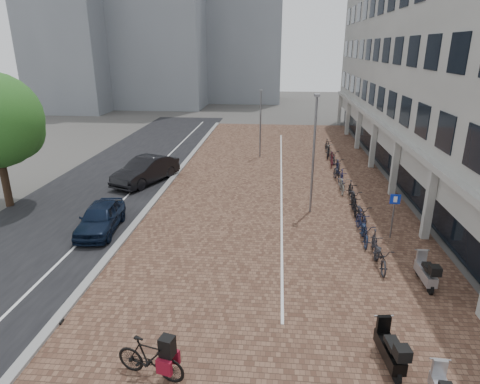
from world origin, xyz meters
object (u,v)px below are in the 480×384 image
Objects in this scene: car_navy at (100,218)px; parking_sign at (394,210)px; car_dark at (146,170)px; hero_bike at (150,358)px; scooter_mid at (390,348)px; scooter_front at (426,271)px.

car_navy is 1.87× the size of parking_sign.
car_dark is at bearing 155.75° from parking_sign.
hero_bike is 1.17× the size of scooter_mid.
scooter_front is (14.12, -11.09, -0.24)m from car_dark.
car_dark is at bearing 32.06° from hero_bike.
car_dark reaches higher than scooter_mid.
parking_sign reaches higher than scooter_mid.
scooter_mid reaches higher than scooter_front.
hero_bike reaches higher than scooter_front.
scooter_mid is at bearing -66.93° from hero_bike.
scooter_front is at bearing -19.99° from car_navy.
scooter_front is 0.79× the size of parking_sign.
scooter_front is 4.98m from scooter_mid.
car_navy is at bearing 164.51° from scooter_front.
hero_bike is 1.21× the size of scooter_front.
parking_sign is at bearing -3.89° from car_navy.
scooter_mid is at bearing -119.69° from scooter_front.
scooter_front is (8.85, 5.38, -0.04)m from hero_bike.
car_dark is 2.42× the size of hero_bike.
hero_bike is 12.74m from parking_sign.
parking_sign is (13.86, -7.09, 0.60)m from car_dark.
parking_sign reaches higher than car_dark.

